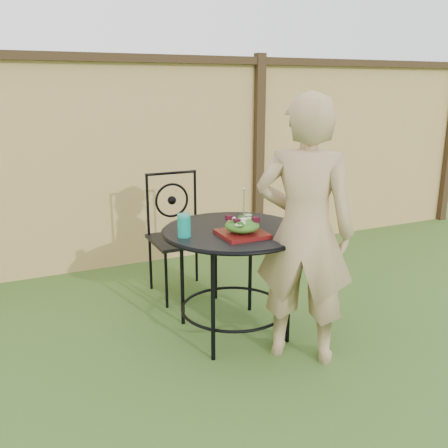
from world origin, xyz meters
name	(u,v)px	position (x,y,z in m)	size (l,w,h in m)	color
ground	(236,386)	(0.00, 0.00, 0.00)	(60.00, 60.00, 0.00)	#274B18
fence	(127,162)	(0.00, 2.19, 0.95)	(8.00, 0.12, 1.90)	#F1C977
patio_table	(234,250)	(0.26, 0.57, 0.59)	(0.92, 0.92, 0.72)	black
patio_chair	(179,231)	(0.18, 1.38, 0.50)	(0.46, 0.46, 0.95)	black
diner	(304,232)	(0.51, 0.14, 0.79)	(0.58, 0.38, 1.58)	tan
salad_plate	(242,234)	(0.24, 0.41, 0.74)	(0.27, 0.27, 0.02)	#44090B
salad	(242,226)	(0.24, 0.41, 0.79)	(0.21, 0.21, 0.08)	#235614
fork	(244,205)	(0.25, 0.41, 0.92)	(0.01, 0.01, 0.18)	silver
drinking_glass	(184,225)	(-0.08, 0.54, 0.79)	(0.08, 0.08, 0.14)	#0EA48E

